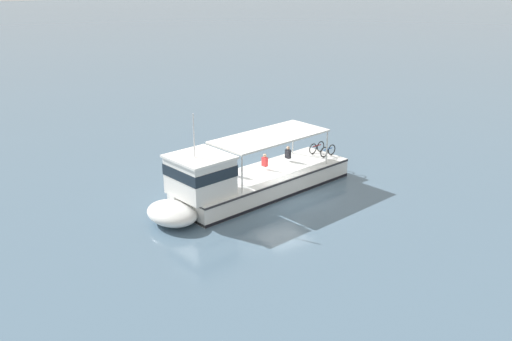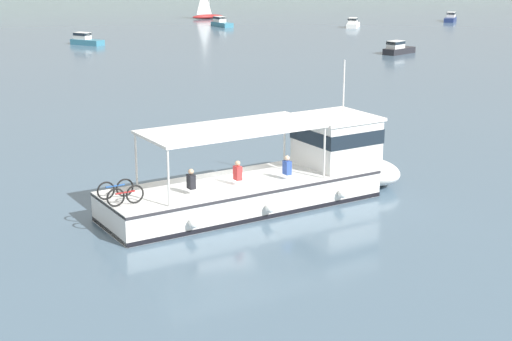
{
  "view_description": "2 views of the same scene",
  "coord_description": "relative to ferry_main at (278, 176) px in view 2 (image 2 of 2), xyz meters",
  "views": [
    {
      "loc": [
        15.83,
        23.77,
        12.01
      ],
      "look_at": [
        1.11,
        -1.2,
        1.4
      ],
      "focal_mm": 39.45,
      "sensor_mm": 36.0,
      "label": 1
    },
    {
      "loc": [
        -8.52,
        -28.07,
        9.47
      ],
      "look_at": [
        1.11,
        -1.2,
        1.4
      ],
      "focal_mm": 54.77,
      "sensor_mm": 36.0,
      "label": 2
    }
  ],
  "objects": [
    {
      "name": "motorboat_outer_anchorage",
      "position": [
        51.54,
        66.71,
        -0.47
      ],
      "size": [
        3.32,
        3.59,
        1.26
      ],
      "color": "navy",
      "rests_on": "ground"
    },
    {
      "name": "motorboat_far_left",
      "position": [
        0.23,
        55.8,
        -0.47
      ],
      "size": [
        3.31,
        3.59,
        1.26
      ],
      "color": "teal",
      "rests_on": "ground"
    },
    {
      "name": "motorboat_off_bow",
      "position": [
        27.07,
        38.26,
        -0.47
      ],
      "size": [
        3.81,
        2.74,
        1.26
      ],
      "color": "#232328",
      "rests_on": "ground"
    },
    {
      "name": "motorboat_near_port",
      "position": [
        34.89,
        63.34,
        -0.47
      ],
      "size": [
        3.1,
        3.71,
        1.26
      ],
      "color": "white",
      "rests_on": "ground"
    },
    {
      "name": "ground_plane",
      "position": [
        -2.11,
        0.99,
        -1.02
      ],
      "size": [
        400.0,
        400.0,
        0.0
      ],
      "primitive_type": "plane",
      "color": "slate"
    },
    {
      "name": "ferry_main",
      "position": [
        0.0,
        0.0,
        0.0
      ],
      "size": [
        13.07,
        5.66,
        5.32
      ],
      "color": "white",
      "rests_on": "ground"
    },
    {
      "name": "sailboat_horizon_west",
      "position": [
        21.18,
        82.43,
        -0.47
      ],
      "size": [
        4.98,
        2.31,
        5.4
      ],
      "color": "maroon",
      "rests_on": "ground"
    },
    {
      "name": "motorboat_near_starboard",
      "position": [
        19.51,
        70.34,
        -0.47
      ],
      "size": [
        2.07,
        3.8,
        1.26
      ],
      "color": "teal",
      "rests_on": "ground"
    }
  ]
}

